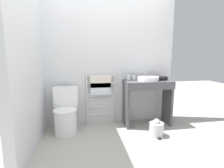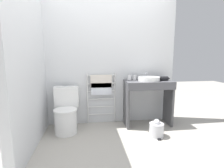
{
  "view_description": "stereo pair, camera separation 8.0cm",
  "coord_description": "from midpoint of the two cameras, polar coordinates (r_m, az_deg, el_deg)",
  "views": [
    {
      "loc": [
        -0.48,
        -2.03,
        1.31
      ],
      "look_at": [
        -0.01,
        0.75,
        0.84
      ],
      "focal_mm": 28.0,
      "sensor_mm": 36.0,
      "label": 1
    },
    {
      "loc": [
        -0.4,
        -2.04,
        1.31
      ],
      "look_at": [
        -0.01,
        0.75,
        0.84
      ],
      "focal_mm": 28.0,
      "sensor_mm": 36.0,
      "label": 2
    }
  ],
  "objects": [
    {
      "name": "sink_basin",
      "position": [
        3.27,
        12.62,
        1.76
      ],
      "size": [
        0.4,
        0.4,
        0.08
      ],
      "color": "white",
      "rests_on": "vanity_counter"
    },
    {
      "name": "wall_side",
      "position": [
        2.76,
        -24.56,
        8.57
      ],
      "size": [
        0.12,
        1.85,
        2.62
      ],
      "primitive_type": "cube",
      "color": "silver",
      "rests_on": "ground_plane"
    },
    {
      "name": "cup_near_wall",
      "position": [
        3.31,
        6.44,
        2.18
      ],
      "size": [
        0.07,
        0.07,
        0.1
      ],
      "color": "white",
      "rests_on": "vanity_counter"
    },
    {
      "name": "cup_near_edge",
      "position": [
        3.31,
        8.12,
        2.09
      ],
      "size": [
        0.07,
        0.07,
        0.09
      ],
      "color": "white",
      "rests_on": "vanity_counter"
    },
    {
      "name": "trash_bin",
      "position": [
        3.02,
        15.08,
        -14.09
      ],
      "size": [
        0.23,
        0.26,
        0.29
      ],
      "color": "silver",
      "rests_on": "ground_plane"
    },
    {
      "name": "toilet",
      "position": [
        3.12,
        -14.05,
        -9.38
      ],
      "size": [
        0.42,
        0.51,
        0.77
      ],
      "color": "white",
      "rests_on": "ground_plane"
    },
    {
      "name": "faucet",
      "position": [
        3.43,
        11.64,
        3.02
      ],
      "size": [
        0.02,
        0.1,
        0.14
      ],
      "color": "silver",
      "rests_on": "vanity_counter"
    },
    {
      "name": "wall_back",
      "position": [
        3.36,
        -0.44,
        9.42
      ],
      "size": [
        2.55,
        0.12,
        2.62
      ],
      "primitive_type": "cube",
      "color": "silver",
      "rests_on": "ground_plane"
    },
    {
      "name": "ground_plane",
      "position": [
        2.46,
        3.89,
        -22.73
      ],
      "size": [
        12.0,
        12.0,
        0.0
      ],
      "primitive_type": "plane",
      "color": "#A8A399"
    },
    {
      "name": "towel_radiator",
      "position": [
        3.29,
        -2.82,
        -1.34
      ],
      "size": [
        0.55,
        0.06,
        0.98
      ],
      "color": "silver",
      "rests_on": "ground_plane"
    },
    {
      "name": "vanity_counter",
      "position": [
        3.31,
        12.43,
        -3.78
      ],
      "size": [
        0.86,
        0.45,
        0.84
      ],
      "color": "#4C4C51",
      "rests_on": "ground_plane"
    },
    {
      "name": "hair_dryer",
      "position": [
        3.37,
        17.26,
        1.78
      ],
      "size": [
        0.19,
        0.18,
        0.08
      ],
      "color": "black",
      "rests_on": "vanity_counter"
    }
  ]
}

